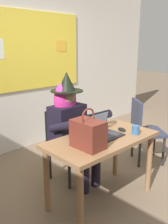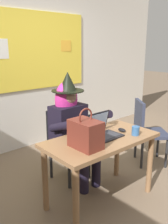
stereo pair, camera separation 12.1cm
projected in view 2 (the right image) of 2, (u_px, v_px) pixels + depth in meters
name	position (u px, v px, depth m)	size (l,w,h in m)	color
ground_plane	(107.00, 193.00, 2.81)	(24.00, 24.00, 0.00)	#75604C
wall_back_bulletin	(20.00, 61.00, 3.76)	(6.51, 2.07, 2.77)	silver
desk_main	(101.00, 148.00, 2.52)	(1.20, 0.64, 0.73)	#8E6642
chair_at_desk	(65.00, 140.00, 3.07)	(0.45, 0.45, 0.88)	black
person_costumed	(72.00, 122.00, 2.91)	(0.61, 0.66, 1.35)	black
laptop	(103.00, 131.00, 2.55)	(0.31, 0.29, 0.24)	black
computer_mouse	(122.00, 130.00, 2.68)	(0.06, 0.10, 0.03)	black
handbag	(86.00, 134.00, 2.23)	(0.20, 0.30, 0.38)	maroon
coffee_mug	(136.00, 131.00, 2.56)	(0.08, 0.08, 0.10)	#336099
chair_extra_corner	(146.00, 129.00, 3.41)	(0.59, 0.59, 0.91)	#2D3347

